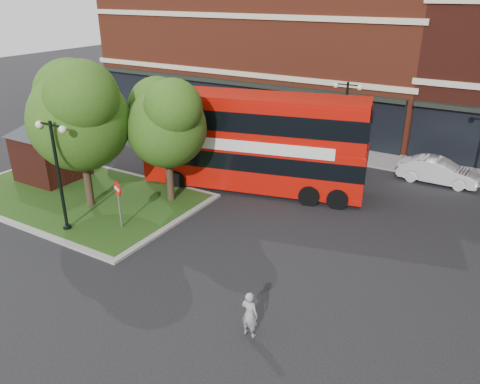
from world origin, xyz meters
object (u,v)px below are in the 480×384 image
Objects in this scene: bus at (254,136)px; woman at (250,314)px; car_silver at (234,129)px; car_white at (438,171)px.

bus reaches higher than woman.
car_silver is at bearing -53.20° from woman.
bus is at bearing -57.14° from woman.
woman reaches higher than car_silver.
bus is 10.41m from car_white.
car_silver is at bearing 83.74° from car_white.
bus is 2.83× the size of car_white.
woman is at bearing -74.95° from bus.
car_silver is at bearing 114.05° from bus.
car_white is (2.73, 16.05, -0.09)m from woman.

